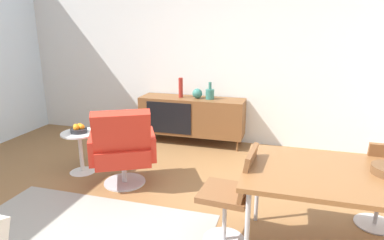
{
  "coord_description": "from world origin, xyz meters",
  "views": [
    {
      "loc": [
        1.11,
        -2.45,
        1.77
      ],
      "look_at": [
        0.22,
        0.61,
        0.87
      ],
      "focal_mm": 31.12,
      "sensor_mm": 36.0,
      "label": 1
    }
  ],
  "objects_px": {
    "sideboard": "(192,116)",
    "side_table_round": "(81,148)",
    "vase_ceramic_small": "(197,93)",
    "lounge_chair_red": "(123,147)",
    "dining_chair_near_window": "(233,192)",
    "dining_chair_back_right": "(384,181)",
    "fruit_bowl": "(79,129)",
    "dining_table": "(355,180)",
    "vase_cobalt": "(210,94)",
    "vase_sculptural_dark": "(181,88)"
  },
  "relations": [
    {
      "from": "sideboard",
      "to": "dining_chair_near_window",
      "type": "relative_size",
      "value": 1.87
    },
    {
      "from": "dining_chair_back_right",
      "to": "dining_chair_near_window",
      "type": "bearing_deg",
      "value": -155.53
    },
    {
      "from": "dining_table",
      "to": "side_table_round",
      "type": "xyz_separation_m",
      "value": [
        -2.93,
        0.89,
        -0.38
      ]
    },
    {
      "from": "vase_cobalt",
      "to": "fruit_bowl",
      "type": "relative_size",
      "value": 1.27
    },
    {
      "from": "dining_chair_near_window",
      "to": "lounge_chair_red",
      "type": "relative_size",
      "value": 0.9
    },
    {
      "from": "vase_ceramic_small",
      "to": "dining_chair_back_right",
      "type": "distance_m",
      "value": 2.8
    },
    {
      "from": "vase_ceramic_small",
      "to": "lounge_chair_red",
      "type": "xyz_separation_m",
      "value": [
        -0.42,
        -1.61,
        -0.33
      ]
    },
    {
      "from": "dining_chair_back_right",
      "to": "sideboard",
      "type": "bearing_deg",
      "value": 142.25
    },
    {
      "from": "lounge_chair_red",
      "to": "dining_chair_near_window",
      "type": "bearing_deg",
      "value": -27.27
    },
    {
      "from": "lounge_chair_red",
      "to": "fruit_bowl",
      "type": "distance_m",
      "value": 0.72
    },
    {
      "from": "dining_table",
      "to": "dining_chair_back_right",
      "type": "bearing_deg",
      "value": 58.0
    },
    {
      "from": "dining_chair_back_right",
      "to": "side_table_round",
      "type": "distance_m",
      "value": 3.3
    },
    {
      "from": "vase_cobalt",
      "to": "vase_sculptural_dark",
      "type": "xyz_separation_m",
      "value": [
        -0.46,
        0.0,
        0.07
      ]
    },
    {
      "from": "vase_ceramic_small",
      "to": "side_table_round",
      "type": "relative_size",
      "value": 0.29
    },
    {
      "from": "vase_ceramic_small",
      "to": "lounge_chair_red",
      "type": "distance_m",
      "value": 1.7
    },
    {
      "from": "sideboard",
      "to": "side_table_round",
      "type": "relative_size",
      "value": 3.08
    },
    {
      "from": "vase_ceramic_small",
      "to": "dining_chair_near_window",
      "type": "relative_size",
      "value": 0.17
    },
    {
      "from": "dining_chair_near_window",
      "to": "side_table_round",
      "type": "distance_m",
      "value": 2.23
    },
    {
      "from": "vase_ceramic_small",
      "to": "fruit_bowl",
      "type": "height_order",
      "value": "vase_ceramic_small"
    },
    {
      "from": "vase_ceramic_small",
      "to": "dining_chair_near_window",
      "type": "distance_m",
      "value": 2.51
    },
    {
      "from": "vase_sculptural_dark",
      "to": "side_table_round",
      "type": "relative_size",
      "value": 0.58
    },
    {
      "from": "vase_sculptural_dark",
      "to": "dining_chair_back_right",
      "type": "bearing_deg",
      "value": -35.72
    },
    {
      "from": "sideboard",
      "to": "dining_chair_back_right",
      "type": "bearing_deg",
      "value": -37.75
    },
    {
      "from": "dining_table",
      "to": "fruit_bowl",
      "type": "bearing_deg",
      "value": 163.15
    },
    {
      "from": "sideboard",
      "to": "lounge_chair_red",
      "type": "bearing_deg",
      "value": -101.86
    },
    {
      "from": "vase_cobalt",
      "to": "lounge_chair_red",
      "type": "bearing_deg",
      "value": -111.02
    },
    {
      "from": "lounge_chair_red",
      "to": "side_table_round",
      "type": "bearing_deg",
      "value": 164.27
    },
    {
      "from": "vase_ceramic_small",
      "to": "lounge_chair_red",
      "type": "height_order",
      "value": "lounge_chair_red"
    },
    {
      "from": "sideboard",
      "to": "dining_chair_near_window",
      "type": "distance_m",
      "value": 2.52
    },
    {
      "from": "dining_chair_back_right",
      "to": "lounge_chair_red",
      "type": "xyz_separation_m",
      "value": [
        -2.59,
        0.13,
        -0.0
      ]
    },
    {
      "from": "lounge_chair_red",
      "to": "vase_cobalt",
      "type": "bearing_deg",
      "value": 68.98
    },
    {
      "from": "fruit_bowl",
      "to": "dining_table",
      "type": "bearing_deg",
      "value": -16.85
    },
    {
      "from": "dining_chair_back_right",
      "to": "fruit_bowl",
      "type": "height_order",
      "value": "dining_chair_back_right"
    },
    {
      "from": "vase_sculptural_dark",
      "to": "vase_ceramic_small",
      "type": "distance_m",
      "value": 0.27
    },
    {
      "from": "dining_chair_back_right",
      "to": "fruit_bowl",
      "type": "relative_size",
      "value": 4.28
    },
    {
      "from": "vase_sculptural_dark",
      "to": "fruit_bowl",
      "type": "distance_m",
      "value": 1.68
    },
    {
      "from": "dining_chair_back_right",
      "to": "side_table_round",
      "type": "height_order",
      "value": "dining_chair_back_right"
    },
    {
      "from": "vase_ceramic_small",
      "to": "sideboard",
      "type": "bearing_deg",
      "value": -178.75
    },
    {
      "from": "vase_ceramic_small",
      "to": "lounge_chair_red",
      "type": "relative_size",
      "value": 0.16
    },
    {
      "from": "sideboard",
      "to": "lounge_chair_red",
      "type": "xyz_separation_m",
      "value": [
        -0.34,
        -1.61,
        0.03
      ]
    },
    {
      "from": "vase_sculptural_dark",
      "to": "vase_ceramic_small",
      "type": "height_order",
      "value": "vase_sculptural_dark"
    },
    {
      "from": "dining_chair_near_window",
      "to": "fruit_bowl",
      "type": "xyz_separation_m",
      "value": [
        -2.04,
        0.89,
        0.09
      ]
    },
    {
      "from": "vase_ceramic_small",
      "to": "dining_table",
      "type": "distance_m",
      "value": 2.94
    },
    {
      "from": "sideboard",
      "to": "dining_table",
      "type": "distance_m",
      "value": 3.0
    },
    {
      "from": "vase_cobalt",
      "to": "vase_ceramic_small",
      "type": "distance_m",
      "value": 0.2
    },
    {
      "from": "vase_cobalt",
      "to": "lounge_chair_red",
      "type": "height_order",
      "value": "vase_cobalt"
    },
    {
      "from": "dining_table",
      "to": "dining_chair_back_right",
      "type": "xyz_separation_m",
      "value": [
        0.35,
        0.56,
        -0.23
      ]
    },
    {
      "from": "side_table_round",
      "to": "sideboard",
      "type": "bearing_deg",
      "value": 54.13
    },
    {
      "from": "dining_chair_near_window",
      "to": "vase_sculptural_dark",
      "type": "bearing_deg",
      "value": 117.26
    },
    {
      "from": "dining_chair_back_right",
      "to": "lounge_chair_red",
      "type": "distance_m",
      "value": 2.59
    }
  ]
}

